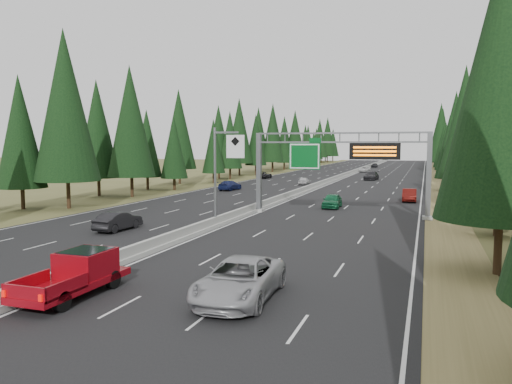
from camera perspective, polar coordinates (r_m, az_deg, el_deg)
road at (r=93.18m, az=8.97°, el=1.24°), size 32.00×260.00×0.08m
shoulder_right at (r=91.82m, az=19.98°, el=0.92°), size 3.60×260.00×0.06m
shoulder_left at (r=97.82m, az=-1.36°, el=1.50°), size 3.60×260.00×0.06m
median_barrier at (r=93.16m, az=8.97°, el=1.47°), size 0.70×260.00×0.85m
sign_gantry at (r=47.00m, az=10.27°, el=3.57°), size 16.75×0.98×7.80m
hov_sign_pole at (r=39.68m, az=-3.95°, el=2.54°), size 2.80×0.50×8.00m
tree_row_right at (r=81.62m, az=23.36°, el=6.83°), size 12.13×245.49×18.79m
tree_row_left at (r=86.03m, az=-7.33°, el=6.97°), size 12.14×242.92×18.78m
silver_minivan at (r=21.71m, az=-1.90°, el=-9.98°), size 3.14×6.35×1.73m
red_pickup at (r=23.78m, az=-19.50°, el=-8.47°), size 2.08×5.82×1.90m
car_ahead_green at (r=53.27m, az=8.69°, el=-0.98°), size 1.95×4.48×1.50m
car_ahead_dkred at (r=61.24m, az=17.12°, el=-0.34°), size 1.71×4.57×1.49m
car_ahead_dkgrey at (r=97.17m, az=13.05°, el=1.82°), size 2.65×5.58×1.57m
car_ahead_white at (r=124.82m, az=12.30°, el=2.54°), size 2.59×4.80×1.28m
car_ahead_far at (r=150.79m, az=13.38°, el=2.99°), size 1.77×3.90×1.30m
car_onc_near at (r=40.26m, az=-15.48°, el=-3.21°), size 1.79×4.52×1.46m
car_onc_blue at (r=73.28m, az=-3.01°, el=0.77°), size 2.36×4.99×1.41m
car_onc_white at (r=83.80m, az=5.52°, el=1.29°), size 1.68×3.82×1.28m
car_onc_far at (r=99.06m, az=0.94°, el=1.95°), size 2.17×4.66×1.29m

